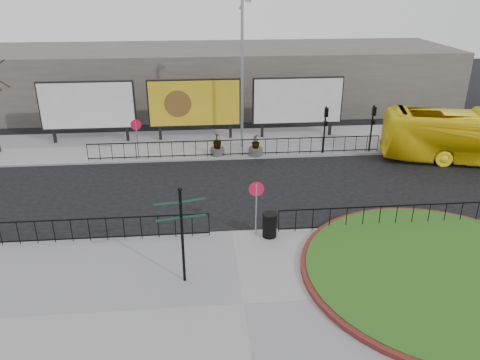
{
  "coord_description": "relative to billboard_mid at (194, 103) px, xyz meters",
  "views": [
    {
      "loc": [
        -1.3,
        -17.84,
        10.32
      ],
      "look_at": [
        0.48,
        1.38,
        1.94
      ],
      "focal_mm": 35.0,
      "sensor_mm": 36.0,
      "label": 1
    }
  ],
  "objects": [
    {
      "name": "railing_near_right",
      "position": [
        8.0,
        -13.27,
        -1.93
      ],
      "size": [
        9.0,
        0.1,
        1.1
      ],
      "primitive_type": null,
      "color": "black",
      "rests_on": "pavement_near"
    },
    {
      "name": "lamp_post",
      "position": [
        3.01,
        -1.97,
        2.23
      ],
      "size": [
        0.74,
        0.18,
        9.23
      ],
      "color": "gray",
      "rests_on": "pavement_far"
    },
    {
      "name": "litter_bin",
      "position": [
        3.06,
        -13.57,
        -1.94
      ],
      "size": [
        0.65,
        0.65,
        1.08
      ],
      "color": "black",
      "rests_on": "pavement_near"
    },
    {
      "name": "ground",
      "position": [
        1.5,
        -12.97,
        -2.6
      ],
      "size": [
        90.0,
        90.0,
        0.0
      ],
      "primitive_type": "plane",
      "color": "black",
      "rests_on": "ground"
    },
    {
      "name": "planter_c",
      "position": [
        3.7,
        -3.57,
        -2.0
      ],
      "size": [
        0.89,
        0.89,
        1.35
      ],
      "color": "#4C4C4F",
      "rests_on": "pavement_far"
    },
    {
      "name": "signal_pole_b",
      "position": [
        11.0,
        -3.63,
        -0.5
      ],
      "size": [
        0.22,
        0.26,
        3.0
      ],
      "color": "black",
      "rests_on": "pavement_far"
    },
    {
      "name": "brick_edge",
      "position": [
        9.0,
        -16.97,
        -2.39
      ],
      "size": [
        10.4,
        10.4,
        0.18
      ],
      "primitive_type": "cylinder",
      "color": "maroon",
      "rests_on": "pavement_near"
    },
    {
      "name": "fingerpost_sign",
      "position": [
        -0.51,
        -16.43,
        -0.22
      ],
      "size": [
        1.75,
        0.58,
        3.74
      ],
      "rotation": [
        0.0,
        0.0,
        0.13
      ],
      "color": "black",
      "rests_on": "pavement_near"
    },
    {
      "name": "railing_far",
      "position": [
        2.5,
        -3.67,
        -1.93
      ],
      "size": [
        18.0,
        0.1,
        1.1
      ],
      "primitive_type": null,
      "color": "black",
      "rests_on": "pavement_far"
    },
    {
      "name": "pavement_far",
      "position": [
        1.5,
        -0.97,
        -2.54
      ],
      "size": [
        44.0,
        6.0,
        0.12
      ],
      "primitive_type": "cube",
      "color": "gray",
      "rests_on": "ground"
    },
    {
      "name": "building_backdrop",
      "position": [
        1.5,
        9.03,
        -0.1
      ],
      "size": [
        40.0,
        10.0,
        5.0
      ],
      "primitive_type": "cube",
      "color": "#645D57",
      "rests_on": "ground"
    },
    {
      "name": "grass_lawn",
      "position": [
        9.0,
        -16.97,
        -2.37
      ],
      "size": [
        10.0,
        10.0,
        0.22
      ],
      "primitive_type": "cylinder",
      "color": "#2B5316",
      "rests_on": "pavement_near"
    },
    {
      "name": "billboard_left",
      "position": [
        -7.0,
        0.0,
        0.0
      ],
      "size": [
        6.2,
        0.31,
        4.1
      ],
      "color": "black",
      "rests_on": "pavement_far"
    },
    {
      "name": "billboard_mid",
      "position": [
        0.0,
        0.0,
        0.0
      ],
      "size": [
        6.2,
        0.31,
        4.1
      ],
      "color": "black",
      "rests_on": "pavement_far"
    },
    {
      "name": "railing_near_left",
      "position": [
        -4.5,
        -13.27,
        -1.93
      ],
      "size": [
        10.0,
        0.1,
        1.1
      ],
      "primitive_type": null,
      "color": "black",
      "rests_on": "pavement_near"
    },
    {
      "name": "speed_sign_far",
      "position": [
        -3.5,
        -3.57,
        -0.68
      ],
      "size": [
        0.64,
        0.07,
        2.47
      ],
      "color": "gray",
      "rests_on": "pavement_far"
    },
    {
      "name": "speed_sign_near",
      "position": [
        2.5,
        -13.37,
        -0.68
      ],
      "size": [
        0.64,
        0.07,
        2.47
      ],
      "color": "gray",
      "rests_on": "pavement_near"
    },
    {
      "name": "billboard_right",
      "position": [
        7.0,
        0.0,
        0.0
      ],
      "size": [
        6.2,
        0.31,
        4.1
      ],
      "color": "black",
      "rests_on": "pavement_far"
    },
    {
      "name": "planter_b",
      "position": [
        1.33,
        -3.36,
        -1.92
      ],
      "size": [
        0.87,
        0.87,
        1.43
      ],
      "color": "#4C4C4F",
      "rests_on": "pavement_far"
    },
    {
      "name": "pavement_near",
      "position": [
        1.5,
        -17.97,
        -2.54
      ],
      "size": [
        30.0,
        10.0,
        0.12
      ],
      "primitive_type": "cube",
      "color": "gray",
      "rests_on": "ground"
    },
    {
      "name": "signal_pole_a",
      "position": [
        8.0,
        -3.63,
        -0.5
      ],
      "size": [
        0.22,
        0.26,
        3.0
      ],
      "color": "black",
      "rests_on": "pavement_far"
    }
  ]
}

